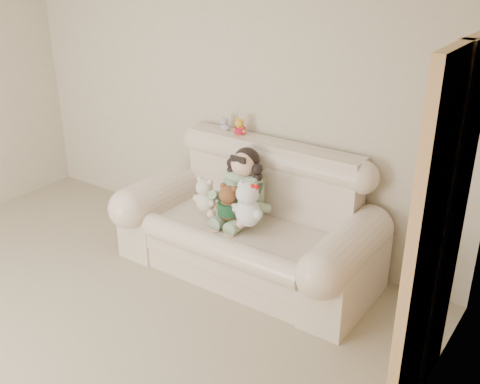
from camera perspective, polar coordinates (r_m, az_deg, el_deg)
name	(u,v)px	position (r m, az deg, el deg)	size (l,w,h in m)	color
wall_back	(223,94)	(4.93, -1.76, 9.86)	(4.50, 4.50, 0.00)	beige
wall_right	(322,350)	(1.89, 8.28, -15.58)	(5.00, 5.00, 0.00)	beige
sofa	(247,215)	(4.48, 0.73, -2.32)	(2.10, 0.95, 1.03)	#C3B39D
door_panel	(436,243)	(3.16, 19.27, -4.85)	(0.06, 0.90, 2.10)	tan
seated_child	(244,184)	(4.50, 0.37, 0.77)	(0.37, 0.45, 0.62)	#2E712F
brown_teddy	(229,199)	(4.37, -1.15, -0.71)	(0.23, 0.17, 0.35)	brown
white_cat	(248,199)	(4.26, 0.81, -0.76)	(0.28, 0.21, 0.44)	silver
cream_teddy	(205,192)	(4.52, -3.54, 0.03)	(0.22, 0.17, 0.34)	white
yellow_mini_bear	(240,126)	(4.72, 0.00, 6.74)	(0.12, 0.09, 0.19)	gold
grey_mini_plush	(225,123)	(4.84, -1.52, 6.98)	(0.10, 0.08, 0.16)	#A8A8AF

